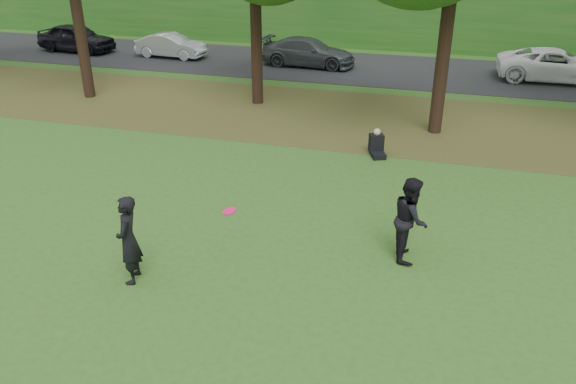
# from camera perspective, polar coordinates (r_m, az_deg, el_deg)

# --- Properties ---
(ground) EXTENTS (120.00, 120.00, 0.00)m
(ground) POSITION_cam_1_polar(r_m,az_deg,el_deg) (10.33, -12.65, -14.29)
(ground) COLOR #305019
(ground) RESTS_ON ground
(leaf_litter) EXTENTS (60.00, 7.00, 0.01)m
(leaf_litter) POSITION_cam_1_polar(r_m,az_deg,el_deg) (21.26, 3.86, 7.74)
(leaf_litter) COLOR #50391C
(leaf_litter) RESTS_ON ground
(street) EXTENTS (70.00, 7.00, 0.02)m
(street) POSITION_cam_1_polar(r_m,az_deg,el_deg) (28.85, 7.42, 12.40)
(street) COLOR black
(street) RESTS_ON ground
(far_hedge) EXTENTS (70.00, 3.00, 5.00)m
(far_hedge) POSITION_cam_1_polar(r_m,az_deg,el_deg) (34.29, 9.40, 18.60)
(far_hedge) COLOR #1A5017
(far_hedge) RESTS_ON ground
(player_left) EXTENTS (0.61, 0.77, 1.86)m
(player_left) POSITION_cam_1_polar(r_m,az_deg,el_deg) (11.45, -15.91, -4.72)
(player_left) COLOR black
(player_left) RESTS_ON ground
(player_right) EXTENTS (0.83, 1.00, 1.86)m
(player_right) POSITION_cam_1_polar(r_m,az_deg,el_deg) (12.05, 12.33, -2.67)
(player_right) COLOR black
(player_right) RESTS_ON ground
(parked_cars) EXTENTS (34.95, 2.72, 1.51)m
(parked_cars) POSITION_cam_1_polar(r_m,az_deg,el_deg) (28.50, 5.97, 13.76)
(parked_cars) COLOR black
(parked_cars) RESTS_ON street
(frisbee) EXTENTS (0.29, 0.30, 0.11)m
(frisbee) POSITION_cam_1_polar(r_m,az_deg,el_deg) (10.99, -6.00, -1.97)
(frisbee) COLOR #E61358
(frisbee) RESTS_ON ground
(seated_person) EXTENTS (0.66, 0.83, 0.83)m
(seated_person) POSITION_cam_1_polar(r_m,az_deg,el_deg) (17.64, 9.01, 4.70)
(seated_person) COLOR black
(seated_person) RESTS_ON ground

